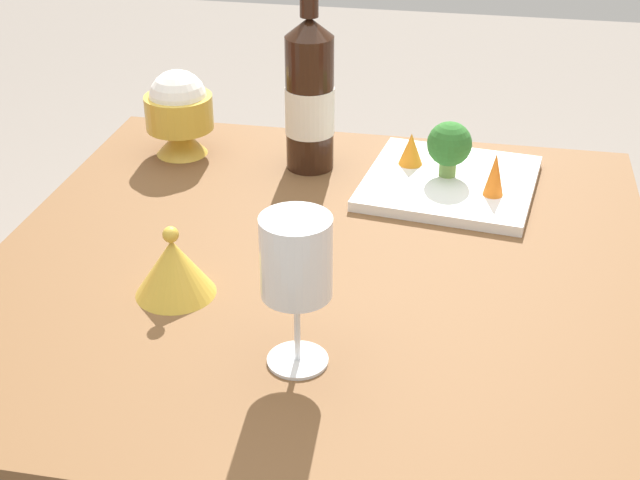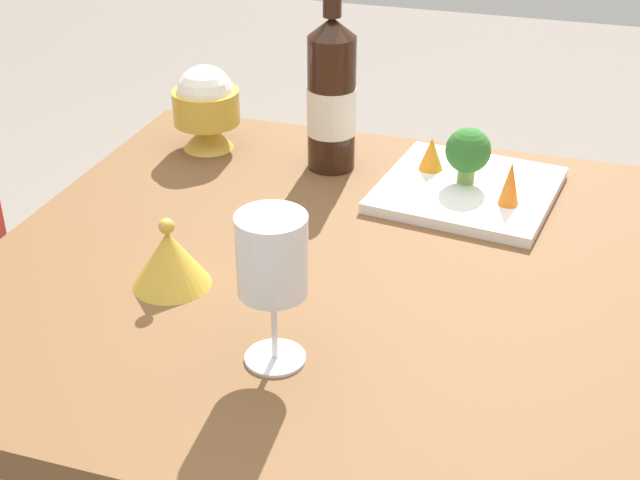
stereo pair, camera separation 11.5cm
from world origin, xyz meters
The scene contains 9 objects.
dining_table centered at (0.00, 0.00, 0.65)m, with size 0.87×0.87×0.73m.
wine_bottle centered at (-0.07, 0.29, 0.86)m, with size 0.08×0.08×0.31m.
wine_glass centered at (0.02, -0.22, 0.86)m, with size 0.08×0.08×0.18m.
rice_bowl centered at (-0.29, 0.30, 0.81)m, with size 0.11×0.11×0.14m.
rice_bowl_lid centered at (-0.16, -0.11, 0.77)m, with size 0.10×0.10×0.09m.
serving_plate centered at (0.15, 0.25, 0.74)m, with size 0.28×0.28×0.02m.
broccoli_floret centered at (0.15, 0.26, 0.80)m, with size 0.07×0.07×0.09m.
carrot_garnish_left centered at (0.09, 0.29, 0.78)m, with size 0.04×0.04×0.05m.
carrot_garnish_right centered at (0.22, 0.21, 0.78)m, with size 0.03×0.03×0.07m.
Camera 2 is at (0.30, -0.96, 1.33)m, focal length 49.77 mm.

